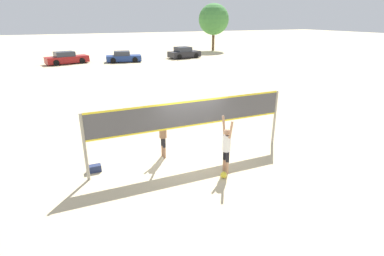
{
  "coord_description": "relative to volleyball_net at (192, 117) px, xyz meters",
  "views": [
    {
      "loc": [
        -4.17,
        -9.42,
        5.09
      ],
      "look_at": [
        0.0,
        0.0,
        1.27
      ],
      "focal_mm": 28.0,
      "sensor_mm": 36.0,
      "label": 1
    }
  ],
  "objects": [
    {
      "name": "ground_plane",
      "position": [
        0.0,
        0.0,
        -1.69
      ],
      "size": [
        200.0,
        200.0,
        0.0
      ],
      "primitive_type": "plane",
      "color": "beige"
    },
    {
      "name": "volleyball_net",
      "position": [
        0.0,
        0.0,
        0.0
      ],
      "size": [
        7.64,
        0.1,
        2.32
      ],
      "color": "gray",
      "rests_on": "ground_plane"
    },
    {
      "name": "player_spiker",
      "position": [
        0.66,
        -1.39,
        -0.65
      ],
      "size": [
        0.28,
        0.69,
        1.99
      ],
      "rotation": [
        0.0,
        0.0,
        1.57
      ],
      "color": "tan",
      "rests_on": "ground_plane"
    },
    {
      "name": "player_blocker",
      "position": [
        -0.91,
        0.65,
        -0.66
      ],
      "size": [
        0.28,
        0.68,
        1.98
      ],
      "rotation": [
        0.0,
        0.0,
        -1.57
      ],
      "color": "#8C664C",
      "rests_on": "ground_plane"
    },
    {
      "name": "volleyball",
      "position": [
        0.41,
        -1.71,
        -1.58
      ],
      "size": [
        0.22,
        0.22,
        0.22
      ],
      "color": "yellow",
      "rests_on": "ground_plane"
    },
    {
      "name": "gear_bag",
      "position": [
        -3.53,
        0.49,
        -1.57
      ],
      "size": [
        0.48,
        0.24,
        0.25
      ],
      "color": "navy",
      "rests_on": "ground_plane"
    },
    {
      "name": "parked_car_near",
      "position": [
        11.31,
        28.2,
        -1.04
      ],
      "size": [
        4.39,
        2.5,
        1.45
      ],
      "rotation": [
        0.0,
        0.0,
        0.15
      ],
      "color": "#232328",
      "rests_on": "ground_plane"
    },
    {
      "name": "parked_car_mid",
      "position": [
        3.17,
        27.71,
        -1.11
      ],
      "size": [
        4.34,
        2.45,
        1.28
      ],
      "rotation": [
        0.0,
        0.0,
        -0.17
      ],
      "color": "navy",
      "rests_on": "ground_plane"
    },
    {
      "name": "parked_car_far",
      "position": [
        -3.2,
        28.83,
        -1.06
      ],
      "size": [
        4.93,
        2.74,
        1.4
      ],
      "rotation": [
        0.0,
        0.0,
        0.23
      ],
      "color": "maroon",
      "rests_on": "ground_plane"
    },
    {
      "name": "tree_left_cluster",
      "position": [
        19.31,
        35.19,
        3.1
      ],
      "size": [
        4.78,
        4.78,
        7.19
      ],
      "color": "brown",
      "rests_on": "ground_plane"
    }
  ]
}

